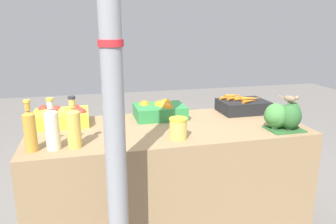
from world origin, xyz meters
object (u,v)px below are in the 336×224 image
(support_pole, at_px, (112,64))
(broccoli_pile, at_px, (284,116))
(juice_bottle_cloudy, at_px, (52,128))
(juice_bottle_golden, at_px, (74,126))
(juice_bottle_amber, at_px, (30,130))
(sparrow_bird, at_px, (291,99))
(apple_crate, at_px, (62,116))
(carrot_crate, at_px, (243,106))
(orange_crate, at_px, (160,110))
(pickle_jar, at_px, (178,128))

(support_pole, bearing_deg, broccoli_pile, 18.05)
(juice_bottle_cloudy, height_order, juice_bottle_golden, juice_bottle_golden)
(juice_bottle_amber, relative_size, sparrow_bird, 2.39)
(juice_bottle_amber, bearing_deg, apple_crate, 74.29)
(carrot_crate, height_order, juice_bottle_golden, juice_bottle_golden)
(carrot_crate, relative_size, broccoli_pile, 1.41)
(juice_bottle_cloudy, bearing_deg, juice_bottle_amber, 180.00)
(juice_bottle_cloudy, relative_size, juice_bottle_golden, 0.99)
(orange_crate, xyz_separation_m, carrot_crate, (0.66, -0.00, -0.00))
(juice_bottle_amber, bearing_deg, pickle_jar, -0.19)
(juice_bottle_amber, height_order, sparrow_bird, juice_bottle_amber)
(apple_crate, relative_size, juice_bottle_amber, 1.27)
(apple_crate, distance_m, orange_crate, 0.68)
(apple_crate, distance_m, sparrow_bird, 1.50)
(apple_crate, height_order, broccoli_pile, broccoli_pile)
(apple_crate, height_order, pickle_jar, same)
(pickle_jar, bearing_deg, juice_bottle_golden, 179.74)
(broccoli_pile, height_order, juice_bottle_golden, juice_bottle_golden)
(broccoli_pile, height_order, juice_bottle_amber, juice_bottle_amber)
(carrot_crate, distance_m, broccoli_pile, 0.47)
(broccoli_pile, xyz_separation_m, sparrow_bird, (0.02, -0.03, 0.12))
(orange_crate, height_order, juice_bottle_amber, juice_bottle_amber)
(support_pole, xyz_separation_m, orange_crate, (0.40, 0.82, -0.44))
(apple_crate, relative_size, juice_bottle_golden, 1.24)
(juice_bottle_cloudy, bearing_deg, carrot_crate, 19.02)
(juice_bottle_cloudy, relative_size, pickle_jar, 2.24)
(juice_bottle_golden, relative_size, sparrow_bird, 2.46)
(apple_crate, height_order, sparrow_bird, sparrow_bird)
(orange_crate, bearing_deg, juice_bottle_amber, -150.02)
(apple_crate, distance_m, juice_bottle_golden, 0.48)
(carrot_crate, height_order, juice_bottle_cloudy, juice_bottle_cloudy)
(apple_crate, distance_m, carrot_crate, 1.34)
(sparrow_bird, bearing_deg, juice_bottle_cloudy, -126.28)
(apple_crate, xyz_separation_m, sparrow_bird, (1.41, -0.49, 0.15))
(support_pole, relative_size, apple_crate, 7.05)
(support_pole, xyz_separation_m, juice_bottle_cloudy, (-0.30, 0.36, -0.37))
(orange_crate, distance_m, juice_bottle_cloudy, 0.84)
(support_pole, distance_m, juice_bottle_cloudy, 0.60)
(juice_bottle_amber, distance_m, pickle_jar, 0.82)
(apple_crate, bearing_deg, pickle_jar, -34.54)
(juice_bottle_golden, height_order, pickle_jar, juice_bottle_golden)
(apple_crate, xyz_separation_m, carrot_crate, (1.34, -0.00, -0.00))
(broccoli_pile, distance_m, juice_bottle_cloudy, 1.41)
(support_pole, bearing_deg, juice_bottle_cloudy, 130.26)
(pickle_jar, distance_m, sparrow_bird, 0.74)
(juice_bottle_golden, bearing_deg, sparrow_bird, -0.96)
(juice_bottle_golden, relative_size, pickle_jar, 2.27)
(carrot_crate, bearing_deg, juice_bottle_cloudy, -160.98)
(apple_crate, relative_size, broccoli_pile, 1.41)
(carrot_crate, relative_size, pickle_jar, 2.81)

